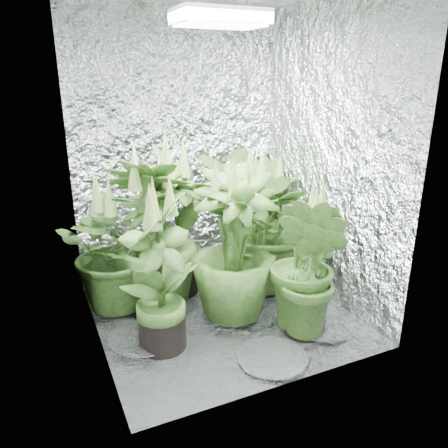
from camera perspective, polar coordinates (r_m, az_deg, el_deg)
ground at (r=3.03m, az=-0.40°, el=-11.49°), size 1.60×1.60×0.00m
walls at (r=2.66m, az=-0.45°, el=7.40°), size 1.62×1.62×2.00m
grow_lamp at (r=2.63m, az=-0.50°, el=25.35°), size 0.50×0.30×0.22m
plant_a at (r=2.99m, az=-13.69°, el=-3.12°), size 0.77×0.77×0.93m
plant_b at (r=3.10m, az=-6.08°, el=0.05°), size 0.78×0.78×1.15m
plant_c at (r=3.62m, az=4.86°, el=1.21°), size 0.50×0.50×0.96m
plant_d at (r=2.92m, az=-9.07°, el=-1.56°), size 0.77×0.77×1.12m
plant_e at (r=3.13m, az=5.04°, el=-0.23°), size 0.97×0.97×1.08m
plant_f at (r=2.49m, az=-8.41°, el=-6.59°), size 0.69×0.69×1.02m
plant_g at (r=2.67m, az=10.87°, el=-5.55°), size 0.58×0.58×0.97m
plant_h at (r=2.77m, az=1.25°, el=-3.01°), size 0.66×0.66×1.06m
circulation_fan at (r=3.59m, az=5.67°, el=-4.08°), size 0.18×0.26×0.32m
plant_label at (r=2.74m, az=11.98°, el=-8.27°), size 0.06×0.04×0.09m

